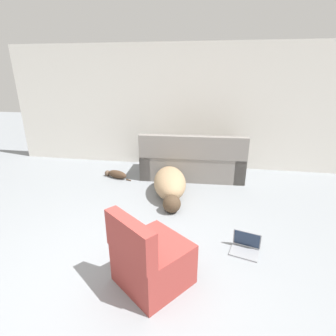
{
  "coord_description": "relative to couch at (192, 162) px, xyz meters",
  "views": [
    {
      "loc": [
        0.82,
        -1.73,
        1.92
      ],
      "look_at": [
        0.19,
        1.93,
        0.54
      ],
      "focal_mm": 28.0,
      "sensor_mm": 36.0,
      "label": 1
    }
  ],
  "objects": [
    {
      "name": "side_chair",
      "position": [
        -0.16,
        -2.82,
        -0.02
      ],
      "size": [
        0.84,
        0.84,
        0.78
      ],
      "rotation": [
        0.0,
        0.0,
        2.48
      ],
      "color": "#993833",
      "rests_on": "ground_plane"
    },
    {
      "name": "wall_back",
      "position": [
        -0.48,
        0.63,
        0.93
      ],
      "size": [
        6.95,
        0.06,
        2.44
      ],
      "color": "silver",
      "rests_on": "ground_plane"
    },
    {
      "name": "couch",
      "position": [
        0.0,
        0.0,
        0.0
      ],
      "size": [
        1.94,
        0.92,
        0.87
      ],
      "rotation": [
        0.0,
        0.0,
        3.19
      ],
      "color": "gray",
      "rests_on": "ground_plane"
    },
    {
      "name": "cat",
      "position": [
        -1.42,
        -0.34,
        -0.22
      ],
      "size": [
        0.6,
        0.28,
        0.15
      ],
      "rotation": [
        0.0,
        0.0,
        2.81
      ],
      "color": "#473323",
      "rests_on": "ground_plane"
    },
    {
      "name": "laptop_open",
      "position": [
        0.79,
        -2.16,
        -0.22
      ],
      "size": [
        0.36,
        0.32,
        0.22
      ],
      "rotation": [
        0.0,
        0.0,
        -0.27
      ],
      "color": "gray",
      "rests_on": "ground_plane"
    },
    {
      "name": "ground_plane",
      "position": [
        -0.48,
        -3.02,
        -0.29
      ],
      "size": [
        20.0,
        20.0,
        0.0
      ],
      "primitive_type": "plane",
      "color": "gray"
    },
    {
      "name": "dog",
      "position": [
        -0.28,
        -0.93,
        -0.08
      ],
      "size": [
        0.71,
        1.45,
        0.43
      ],
      "rotation": [
        0.0,
        0.0,
        4.92
      ],
      "color": "#A38460",
      "rests_on": "ground_plane"
    }
  ]
}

